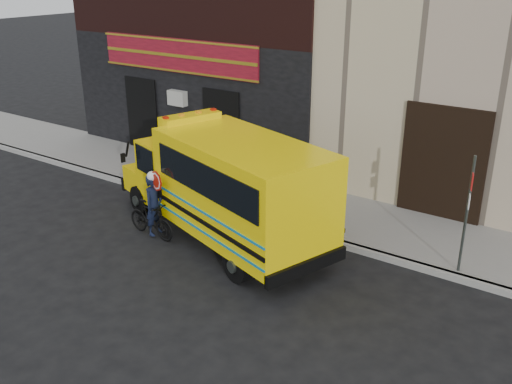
{
  "coord_description": "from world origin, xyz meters",
  "views": [
    {
      "loc": [
        7.92,
        -8.88,
        6.5
      ],
      "look_at": [
        0.56,
        1.85,
        1.24
      ],
      "focal_mm": 40.0,
      "sensor_mm": 36.0,
      "label": 1
    }
  ],
  "objects_px": {
    "sign_pole": "(467,212)",
    "cyclist": "(154,207)",
    "school_bus": "(226,184)",
    "bicycle": "(151,219)"
  },
  "relations": [
    {
      "from": "bicycle",
      "to": "cyclist",
      "type": "height_order",
      "value": "cyclist"
    },
    {
      "from": "school_bus",
      "to": "cyclist",
      "type": "height_order",
      "value": "school_bus"
    },
    {
      "from": "sign_pole",
      "to": "cyclist",
      "type": "height_order",
      "value": "sign_pole"
    },
    {
      "from": "school_bus",
      "to": "bicycle",
      "type": "xyz_separation_m",
      "value": [
        -1.73,
        -0.91,
        -1.04
      ]
    },
    {
      "from": "sign_pole",
      "to": "cyclist",
      "type": "relative_size",
      "value": 1.79
    },
    {
      "from": "sign_pole",
      "to": "bicycle",
      "type": "distance_m",
      "value": 7.51
    },
    {
      "from": "school_bus",
      "to": "cyclist",
      "type": "bearing_deg",
      "value": -154.09
    },
    {
      "from": "school_bus",
      "to": "sign_pole",
      "type": "relative_size",
      "value": 2.55
    },
    {
      "from": "cyclist",
      "to": "school_bus",
      "type": "bearing_deg",
      "value": -66.47
    },
    {
      "from": "school_bus",
      "to": "bicycle",
      "type": "height_order",
      "value": "school_bus"
    }
  ]
}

